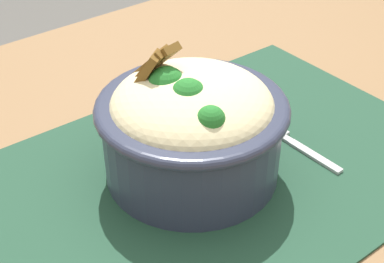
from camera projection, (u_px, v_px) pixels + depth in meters
The scene contains 4 objects.
table at pixel (254, 221), 0.62m from camera, with size 1.14×0.88×0.77m.
placemat at pixel (223, 167), 0.58m from camera, with size 0.48×0.34×0.00m, color #1E422D.
bowl at pixel (192, 124), 0.54m from camera, with size 0.22×0.22×0.14m.
fork at pixel (289, 140), 0.61m from camera, with size 0.02×0.13×0.00m.
Camera 1 is at (-0.34, -0.30, 1.13)m, focal length 51.78 mm.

